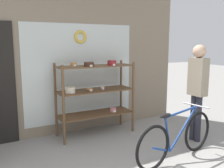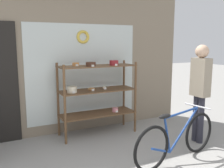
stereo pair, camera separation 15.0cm
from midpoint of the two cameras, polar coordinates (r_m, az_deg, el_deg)
The scene contains 4 objects.
storefront_facade at distance 4.86m, azimuth -11.03°, elevation 6.25°, with size 4.85×0.13×3.05m.
display_case at distance 4.70m, azimuth -4.94°, elevation -1.29°, with size 1.44×0.51×1.42m.
bicycle at distance 3.89m, azimuth 13.52°, elevation -11.81°, with size 1.68×0.47×0.78m.
pedestrian at distance 4.57m, azimuth 18.09°, elevation -0.20°, with size 0.22×0.32×1.71m.
Camera 1 is at (-1.59, -1.68, 1.75)m, focal length 40.00 mm.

